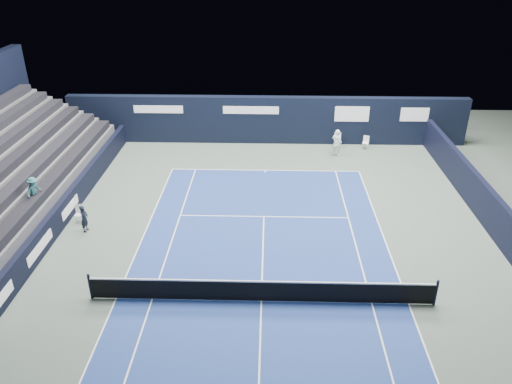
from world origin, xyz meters
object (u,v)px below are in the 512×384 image
tennis_player (337,142)px  folding_chair_back_a (338,138)px  line_judge_chair (79,212)px  tennis_net (261,290)px  folding_chair_back_b (366,141)px

tennis_player → folding_chair_back_a: bearing=80.5°
line_judge_chair → tennis_net: 10.50m
tennis_net → tennis_player: 15.01m
folding_chair_back_a → folding_chair_back_b: folding_chair_back_a is taller
line_judge_chair → folding_chair_back_b: bearing=29.6°
folding_chair_back_a → tennis_net: (-4.64, -15.73, -0.15)m
line_judge_chair → tennis_player: (13.22, 8.63, 0.35)m
tennis_net → tennis_player: bearing=72.9°
folding_chair_back_b → tennis_net: tennis_net is taller
tennis_player → tennis_net: bearing=-107.1°
folding_chair_back_b → line_judge_chair: size_ratio=0.97×
folding_chair_back_b → tennis_net: size_ratio=0.07×
folding_chair_back_a → folding_chair_back_b: (1.80, -0.20, -0.17)m
folding_chair_back_a → tennis_net: tennis_net is taller
folding_chair_back_a → folding_chair_back_b: size_ratio=1.16×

